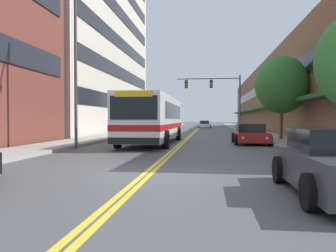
{
  "coord_description": "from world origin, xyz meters",
  "views": [
    {
      "loc": [
        1.77,
        -9.4,
        1.6
      ],
      "look_at": [
        -1.42,
        15.96,
        1.04
      ],
      "focal_mm": 35.0,
      "sensor_mm": 36.0,
      "label": 1
    }
  ],
  "objects_px": {
    "car_white_moving_lead": "(205,125)",
    "traffic_signal_mast": "(218,92)",
    "street_lamp_left_near": "(82,55)",
    "street_tree_right_mid": "(282,85)",
    "car_dark_grey_parked_right_foreground": "(335,164)",
    "car_slate_blue_parked_left_near": "(152,128)",
    "city_bus": "(154,117)",
    "car_red_parked_right_mid": "(250,135)"
  },
  "relations": [
    {
      "from": "car_dark_grey_parked_right_foreground",
      "to": "city_bus",
      "type": "bearing_deg",
      "value": 113.65
    },
    {
      "from": "car_white_moving_lead",
      "to": "traffic_signal_mast",
      "type": "xyz_separation_m",
      "value": [
        1.76,
        -20.72,
        4.11
      ]
    },
    {
      "from": "city_bus",
      "to": "street_tree_right_mid",
      "type": "relative_size",
      "value": 1.99
    },
    {
      "from": "traffic_signal_mast",
      "to": "city_bus",
      "type": "bearing_deg",
      "value": -105.77
    },
    {
      "from": "car_dark_grey_parked_right_foreground",
      "to": "car_white_moving_lead",
      "type": "xyz_separation_m",
      "value": [
        -3.4,
        51.14,
        -0.06
      ]
    },
    {
      "from": "car_dark_grey_parked_right_foreground",
      "to": "street_tree_right_mid",
      "type": "xyz_separation_m",
      "value": [
        2.54,
        17.11,
        3.38
      ]
    },
    {
      "from": "car_white_moving_lead",
      "to": "street_lamp_left_near",
      "type": "xyz_separation_m",
      "value": [
        -5.91,
        -41.58,
        4.4
      ]
    },
    {
      "from": "street_lamp_left_near",
      "to": "street_tree_right_mid",
      "type": "bearing_deg",
      "value": 32.51
    },
    {
      "from": "car_slate_blue_parked_left_near",
      "to": "car_white_moving_lead",
      "type": "relative_size",
      "value": 0.95
    },
    {
      "from": "street_tree_right_mid",
      "to": "car_dark_grey_parked_right_foreground",
      "type": "bearing_deg",
      "value": -98.43
    },
    {
      "from": "car_red_parked_right_mid",
      "to": "street_lamp_left_near",
      "type": "distance_m",
      "value": 11.33
    },
    {
      "from": "car_red_parked_right_mid",
      "to": "traffic_signal_mast",
      "type": "bearing_deg",
      "value": 95.89
    },
    {
      "from": "car_dark_grey_parked_right_foreground",
      "to": "street_lamp_left_near",
      "type": "relative_size",
      "value": 0.51
    },
    {
      "from": "car_slate_blue_parked_left_near",
      "to": "street_lamp_left_near",
      "type": "xyz_separation_m",
      "value": [
        -0.58,
        -18.28,
        4.34
      ]
    },
    {
      "from": "street_tree_right_mid",
      "to": "car_white_moving_lead",
      "type": "bearing_deg",
      "value": 99.89
    },
    {
      "from": "car_red_parked_right_mid",
      "to": "traffic_signal_mast",
      "type": "xyz_separation_m",
      "value": [
        -1.67,
        16.17,
        4.1
      ]
    },
    {
      "from": "car_slate_blue_parked_left_near",
      "to": "car_red_parked_right_mid",
      "type": "xyz_separation_m",
      "value": [
        8.76,
        -13.6,
        -0.05
      ]
    },
    {
      "from": "car_slate_blue_parked_left_near",
      "to": "street_tree_right_mid",
      "type": "distance_m",
      "value": 15.92
    },
    {
      "from": "city_bus",
      "to": "traffic_signal_mast",
      "type": "relative_size",
      "value": 1.64
    },
    {
      "from": "car_white_moving_lead",
      "to": "traffic_signal_mast",
      "type": "distance_m",
      "value": 21.2
    },
    {
      "from": "street_lamp_left_near",
      "to": "traffic_signal_mast",
      "type": "bearing_deg",
      "value": 69.81
    },
    {
      "from": "city_bus",
      "to": "street_tree_right_mid",
      "type": "height_order",
      "value": "street_tree_right_mid"
    },
    {
      "from": "city_bus",
      "to": "car_slate_blue_parked_left_near",
      "type": "distance_m",
      "value": 13.91
    },
    {
      "from": "car_white_moving_lead",
      "to": "traffic_signal_mast",
      "type": "height_order",
      "value": "traffic_signal_mast"
    },
    {
      "from": "car_white_moving_lead",
      "to": "street_tree_right_mid",
      "type": "distance_m",
      "value": 34.72
    },
    {
      "from": "car_slate_blue_parked_left_near",
      "to": "street_lamp_left_near",
      "type": "height_order",
      "value": "street_lamp_left_near"
    },
    {
      "from": "car_dark_grey_parked_right_foreground",
      "to": "street_tree_right_mid",
      "type": "height_order",
      "value": "street_tree_right_mid"
    },
    {
      "from": "car_slate_blue_parked_left_near",
      "to": "car_dark_grey_parked_right_foreground",
      "type": "bearing_deg",
      "value": -72.59
    },
    {
      "from": "car_dark_grey_parked_right_foreground",
      "to": "traffic_signal_mast",
      "type": "relative_size",
      "value": 0.59
    },
    {
      "from": "car_slate_blue_parked_left_near",
      "to": "car_white_moving_lead",
      "type": "xyz_separation_m",
      "value": [
        5.33,
        23.3,
        -0.06
      ]
    },
    {
      "from": "car_white_moving_lead",
      "to": "street_lamp_left_near",
      "type": "height_order",
      "value": "street_lamp_left_near"
    },
    {
      "from": "car_red_parked_right_mid",
      "to": "car_dark_grey_parked_right_foreground",
      "type": "bearing_deg",
      "value": -90.11
    },
    {
      "from": "car_white_moving_lead",
      "to": "street_tree_right_mid",
      "type": "height_order",
      "value": "street_tree_right_mid"
    },
    {
      "from": "street_lamp_left_near",
      "to": "car_dark_grey_parked_right_foreground",
      "type": "bearing_deg",
      "value": -45.76
    },
    {
      "from": "car_slate_blue_parked_left_near",
      "to": "car_white_moving_lead",
      "type": "height_order",
      "value": "car_slate_blue_parked_left_near"
    },
    {
      "from": "city_bus",
      "to": "car_red_parked_right_mid",
      "type": "bearing_deg",
      "value": 0.38
    },
    {
      "from": "car_dark_grey_parked_right_foreground",
      "to": "traffic_signal_mast",
      "type": "distance_m",
      "value": 30.73
    },
    {
      "from": "car_red_parked_right_mid",
      "to": "car_white_moving_lead",
      "type": "height_order",
      "value": "car_red_parked_right_mid"
    },
    {
      "from": "car_red_parked_right_mid",
      "to": "car_white_moving_lead",
      "type": "distance_m",
      "value": 37.05
    },
    {
      "from": "city_bus",
      "to": "street_tree_right_mid",
      "type": "bearing_deg",
      "value": 18.36
    },
    {
      "from": "car_red_parked_right_mid",
      "to": "car_slate_blue_parked_left_near",
      "type": "bearing_deg",
      "value": 122.79
    },
    {
      "from": "car_slate_blue_parked_left_near",
      "to": "car_dark_grey_parked_right_foreground",
      "type": "distance_m",
      "value": 29.18
    }
  ]
}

